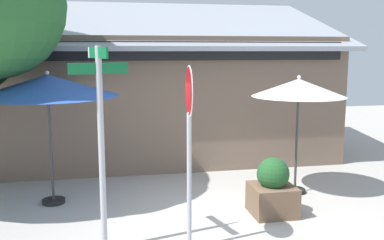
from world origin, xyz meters
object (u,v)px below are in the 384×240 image
at_px(street_sign_post, 101,128).
at_px(patio_umbrella_ivory_center, 299,89).
at_px(stop_sign, 189,124).
at_px(patio_umbrella_royal_blue_left, 48,86).
at_px(sidewalk_planter, 273,190).

height_order(street_sign_post, patio_umbrella_ivory_center, street_sign_post).
xyz_separation_m(street_sign_post, stop_sign, (1.26, -0.22, 0.05)).
bearing_deg(patio_umbrella_royal_blue_left, patio_umbrella_ivory_center, -3.51).
relative_size(stop_sign, sidewalk_planter, 2.61).
height_order(street_sign_post, sidewalk_planter, street_sign_post).
xyz_separation_m(stop_sign, patio_umbrella_ivory_center, (2.67, 2.15, 0.28)).
height_order(patio_umbrella_ivory_center, sidewalk_planter, patio_umbrella_ivory_center).
bearing_deg(stop_sign, street_sign_post, 170.21).
bearing_deg(stop_sign, sidewalk_planter, 31.75).
bearing_deg(sidewalk_planter, street_sign_post, -163.98).
relative_size(patio_umbrella_royal_blue_left, patio_umbrella_ivory_center, 1.08).
height_order(patio_umbrella_royal_blue_left, patio_umbrella_ivory_center, patio_umbrella_royal_blue_left).
bearing_deg(patio_umbrella_ivory_center, sidewalk_planter, -130.90).
bearing_deg(stop_sign, patio_umbrella_ivory_center, 38.81).
bearing_deg(stop_sign, patio_umbrella_royal_blue_left, 132.48).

